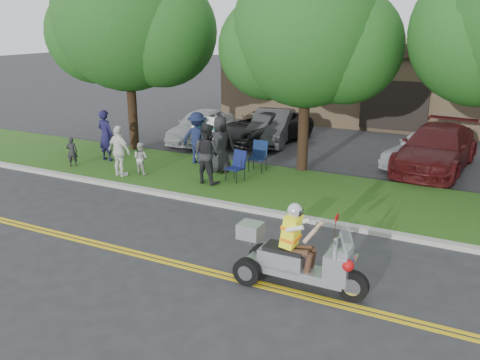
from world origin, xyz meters
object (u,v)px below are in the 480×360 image
at_px(parked_car_left, 272,127).
at_px(lawn_chair_b, 259,154).
at_px(trike_scooter, 295,258).
at_px(parked_car_right, 436,148).
at_px(spectator_adult_right, 119,151).
at_px(parked_car_mid, 264,127).
at_px(spectator_adult_mid, 207,153).
at_px(lawn_chair_a, 237,164).
at_px(spectator_adult_left, 106,135).
at_px(parked_car_far_left, 201,126).
at_px(parked_car_far_right, 427,148).

bearing_deg(parked_car_left, lawn_chair_b, -83.40).
bearing_deg(trike_scooter, parked_car_right, 81.98).
height_order(lawn_chair_b, spectator_adult_right, spectator_adult_right).
xyz_separation_m(trike_scooter, lawn_chair_b, (-3.89, 6.71, 0.07)).
distance_m(parked_car_mid, parked_car_right, 7.06).
bearing_deg(parked_car_mid, parked_car_right, 6.83).
bearing_deg(parked_car_right, spectator_adult_mid, -133.76).
distance_m(lawn_chair_a, parked_car_right, 7.09).
distance_m(trike_scooter, lawn_chair_b, 7.76).
bearing_deg(parked_car_right, lawn_chair_a, -133.78).
bearing_deg(trike_scooter, spectator_adult_left, 150.12).
distance_m(lawn_chair_b, spectator_adult_left, 5.65).
xyz_separation_m(lawn_chair_a, parked_car_right, (5.41, 4.58, 0.11)).
distance_m(trike_scooter, spectator_adult_right, 8.67).
bearing_deg(trike_scooter, lawn_chair_b, 120.07).
bearing_deg(spectator_adult_mid, parked_car_right, -132.41).
bearing_deg(parked_car_far_left, parked_car_right, -2.43).
distance_m(spectator_adult_left, spectator_adult_right, 2.17).
relative_size(trike_scooter, parked_car_far_right, 0.65).
relative_size(spectator_adult_left, spectator_adult_right, 1.10).
bearing_deg(lawn_chair_b, parked_car_far_left, 139.66).
xyz_separation_m(lawn_chair_b, spectator_adult_right, (-3.76, -2.66, 0.26)).
relative_size(spectator_adult_mid, spectator_adult_right, 1.13).
height_order(trike_scooter, spectator_adult_right, spectator_adult_right).
bearing_deg(spectator_adult_right, parked_car_left, -98.78).
xyz_separation_m(spectator_adult_right, parked_car_mid, (2.04, 6.80, -0.27)).
xyz_separation_m(trike_scooter, spectator_adult_right, (-7.66, 4.05, 0.33)).
distance_m(lawn_chair_b, parked_car_right, 6.19).
distance_m(lawn_chair_a, spectator_adult_mid, 1.06).
relative_size(trike_scooter, lawn_chair_b, 2.61).
bearing_deg(trike_scooter, lawn_chair_a, 126.80).
height_order(spectator_adult_left, parked_car_far_left, spectator_adult_left).
bearing_deg(spectator_adult_left, parked_car_left, -120.85).
bearing_deg(parked_car_right, parked_car_far_right, 157.28).
relative_size(lawn_chair_a, parked_car_mid, 0.20).
height_order(spectator_adult_right, parked_car_mid, spectator_adult_right).
relative_size(parked_car_left, parked_car_mid, 0.87).
distance_m(lawn_chair_a, spectator_adult_left, 5.37).
height_order(parked_car_left, parked_car_right, parked_car_right).
distance_m(parked_car_mid, parked_car_far_right, 6.70).
bearing_deg(parked_car_left, lawn_chair_a, -88.65).
distance_m(trike_scooter, parked_car_far_left, 12.80).
bearing_deg(spectator_adult_right, parked_car_right, -137.07).
distance_m(lawn_chair_a, parked_car_mid, 5.72).
height_order(parked_car_mid, parked_car_right, parked_car_right).
distance_m(parked_car_left, parked_car_right, 6.77).
distance_m(spectator_adult_left, spectator_adult_mid, 4.66).
bearing_deg(lawn_chair_a, spectator_adult_mid, -126.41).
relative_size(parked_car_far_left, parked_car_right, 0.78).
bearing_deg(parked_car_left, parked_car_mid, -160.63).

